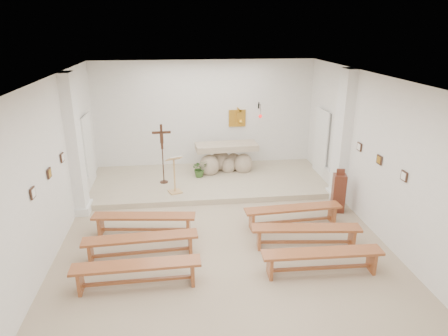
{
  "coord_description": "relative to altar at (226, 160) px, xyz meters",
  "views": [
    {
      "loc": [
        -0.9,
        -7.6,
        4.51
      ],
      "look_at": [
        0.21,
        1.6,
        1.17
      ],
      "focal_mm": 32.0,
      "sensor_mm": 36.0,
      "label": 1
    }
  ],
  "objects": [
    {
      "name": "bench_right_second",
      "position": [
        1.15,
        -4.51,
        -0.16
      ],
      "size": [
        2.33,
        0.62,
        0.49
      ],
      "rotation": [
        0.0,
        0.0,
        -0.11
      ],
      "color": "#A4592F",
      "rests_on": "ground"
    },
    {
      "name": "sanctuary_lamp",
      "position": [
        1.18,
        0.57,
        1.28
      ],
      "size": [
        0.11,
        0.36,
        0.44
      ],
      "color": "black",
      "rests_on": "wall_back"
    },
    {
      "name": "bench_left_front",
      "position": [
        -2.3,
        -3.53,
        -0.16
      ],
      "size": [
        2.33,
        0.65,
        0.49
      ],
      "rotation": [
        0.0,
        0.0,
        -0.12
      ],
      "color": "#A4592F",
      "rests_on": "ground"
    },
    {
      "name": "station_frame_right_mid",
      "position": [
        2.9,
        -3.93,
        1.19
      ],
      "size": [
        0.03,
        0.2,
        0.2
      ],
      "primitive_type": "cube",
      "color": "#382218",
      "rests_on": "wall_right"
    },
    {
      "name": "pilaster_right",
      "position": [
        2.8,
        -2.13,
        1.22
      ],
      "size": [
        0.26,
        0.55,
        3.5
      ],
      "primitive_type": "cube",
      "color": "white",
      "rests_on": "ground"
    },
    {
      "name": "altar",
      "position": [
        0.0,
        0.0,
        0.0
      ],
      "size": [
        1.94,
        0.9,
        0.98
      ],
      "rotation": [
        0.0,
        0.0,
        0.06
      ],
      "color": "tan",
      "rests_on": "sanctuary_platform"
    },
    {
      "name": "station_frame_left_mid",
      "position": [
        -4.04,
        -3.93,
        1.19
      ],
      "size": [
        0.03,
        0.2,
        0.2
      ],
      "primitive_type": "cube",
      "color": "#382218",
      "rests_on": "wall_left"
    },
    {
      "name": "wall_left",
      "position": [
        -4.06,
        -4.13,
        1.22
      ],
      "size": [
        0.02,
        10.0,
        3.5
      ],
      "primitive_type": "cube",
      "color": "white",
      "rests_on": "ground"
    },
    {
      "name": "donation_pedestal",
      "position": [
        2.51,
        -2.89,
        -0.02
      ],
      "size": [
        0.36,
        0.36,
        1.15
      ],
      "rotation": [
        0.0,
        0.0,
        -0.21
      ],
      "color": "#5C261A",
      "rests_on": "ground"
    },
    {
      "name": "pilaster_left",
      "position": [
        -3.94,
        -2.13,
        1.22
      ],
      "size": [
        0.26,
        0.55,
        3.5
      ],
      "primitive_type": "cube",
      "color": "white",
      "rests_on": "ground"
    },
    {
      "name": "potted_plant",
      "position": [
        -0.84,
        -0.39,
        -0.12
      ],
      "size": [
        0.56,
        0.52,
        0.52
      ],
      "primitive_type": "imported",
      "rotation": [
        0.0,
        0.0,
        0.27
      ],
      "color": "#355B24",
      "rests_on": "sanctuary_platform"
    },
    {
      "name": "lectern",
      "position": [
        -1.59,
        -1.54,
        0.16
      ],
      "size": [
        0.47,
        0.43,
        1.09
      ],
      "rotation": [
        0.0,
        0.0,
        0.36
      ],
      "color": "tan",
      "rests_on": "sanctuary_platform"
    },
    {
      "name": "bench_left_second",
      "position": [
        -2.3,
        -4.51,
        -0.16
      ],
      "size": [
        2.32,
        0.48,
        0.49
      ],
      "rotation": [
        0.0,
        0.0,
        0.05
      ],
      "color": "#A4592F",
      "rests_on": "ground"
    },
    {
      "name": "ceiling",
      "position": [
        -0.57,
        -4.13,
        2.96
      ],
      "size": [
        7.0,
        10.0,
        0.02
      ],
      "primitive_type": "cube",
      "color": "silver",
      "rests_on": "wall_back"
    },
    {
      "name": "bench_left_third",
      "position": [
        -2.3,
        -5.48,
        -0.16
      ],
      "size": [
        2.31,
        0.41,
        0.49
      ],
      "rotation": [
        0.0,
        0.0,
        0.02
      ],
      "color": "#A4592F",
      "rests_on": "ground"
    },
    {
      "name": "gold_wall_relief",
      "position": [
        0.48,
        0.83,
        1.12
      ],
      "size": [
        0.55,
        0.04,
        0.55
      ],
      "primitive_type": "cube",
      "color": "gold",
      "rests_on": "wall_back"
    },
    {
      "name": "station_frame_left_rear",
      "position": [
        -4.04,
        -2.93,
        1.19
      ],
      "size": [
        0.03,
        0.2,
        0.2
      ],
      "primitive_type": "cube",
      "color": "#382218",
      "rests_on": "wall_left"
    },
    {
      "name": "crucifix_stand",
      "position": [
        -1.92,
        -0.75,
        0.63
      ],
      "size": [
        0.53,
        0.23,
        1.74
      ],
      "rotation": [
        0.0,
        0.0,
        0.03
      ],
      "color": "#3D2013",
      "rests_on": "sanctuary_platform"
    },
    {
      "name": "radiator_right",
      "position": [
        2.86,
        -1.43,
        -0.26
      ],
      "size": [
        0.1,
        0.85,
        0.52
      ],
      "primitive_type": "cube",
      "color": "silver",
      "rests_on": "ground"
    },
    {
      "name": "station_frame_left_front",
      "position": [
        -4.04,
        -4.93,
        1.19
      ],
      "size": [
        0.03,
        0.2,
        0.2
      ],
      "primitive_type": "cube",
      "color": "#382218",
      "rests_on": "wall_left"
    },
    {
      "name": "wall_right",
      "position": [
        2.92,
        -4.13,
        1.22
      ],
      "size": [
        0.02,
        10.0,
        3.5
      ],
      "primitive_type": "cube",
      "color": "white",
      "rests_on": "ground"
    },
    {
      "name": "bench_right_third",
      "position": [
        1.15,
        -5.48,
        -0.16
      ],
      "size": [
        2.31,
        0.43,
        0.49
      ],
      "rotation": [
        0.0,
        0.0,
        -0.03
      ],
      "color": "#A4592F",
      "rests_on": "ground"
    },
    {
      "name": "station_frame_right_front",
      "position": [
        2.9,
        -4.93,
        1.19
      ],
      "size": [
        0.03,
        0.2,
        0.2
      ],
      "primitive_type": "cube",
      "color": "#382218",
      "rests_on": "wall_right"
    },
    {
      "name": "bench_right_front",
      "position": [
        1.15,
        -3.53,
        -0.16
      ],
      "size": [
        2.32,
        0.51,
        0.49
      ],
      "rotation": [
        0.0,
        0.0,
        0.06
      ],
      "color": "#A4592F",
      "rests_on": "ground"
    },
    {
      "name": "sanctuary_platform",
      "position": [
        -0.57,
        -0.63,
        -0.45
      ],
      "size": [
        6.98,
        3.0,
        0.15
      ],
      "primitive_type": "cube",
      "color": "tan",
      "rests_on": "ground"
    },
    {
      "name": "wall_back",
      "position": [
        -0.57,
        0.86,
        1.22
      ],
      "size": [
        7.0,
        0.02,
        3.5
      ],
      "primitive_type": "cube",
      "color": "white",
      "rests_on": "ground"
    },
    {
      "name": "ground",
      "position": [
        -0.57,
        -4.13,
        -0.53
      ],
      "size": [
        7.0,
        10.0,
        0.0
      ],
      "primitive_type": "cube",
      "color": "tan",
      "rests_on": "ground"
    },
    {
      "name": "station_frame_right_rear",
      "position": [
        2.9,
        -2.93,
        1.19
      ],
      "size": [
        0.03,
        0.2,
        0.2
      ],
      "primitive_type": "cube",
      "color": "#382218",
      "rests_on": "wall_right"
    },
    {
      "name": "radiator_left",
      "position": [
        -4.0,
        -1.43,
        -0.26
      ],
      "size": [
        0.1,
        0.85,
        0.52
      ],
      "primitive_type": "cube",
      "color": "silver",
      "rests_on": "ground"
    }
  ]
}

